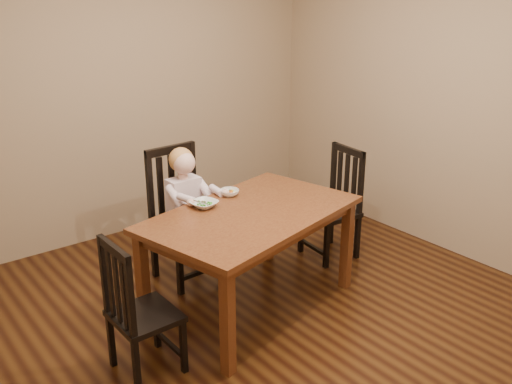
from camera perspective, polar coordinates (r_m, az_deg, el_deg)
room at (r=3.76m, az=0.74°, el=5.69°), size 4.01×4.01×2.71m
dining_table at (r=4.07m, az=-0.47°, el=-3.13°), size 1.70×1.24×0.77m
chair_child at (r=4.63m, az=-7.35°, el=-2.49°), size 0.48×0.46×1.08m
chair_left at (r=3.57m, az=-11.77°, el=-11.58°), size 0.38×0.40×0.91m
chair_right at (r=5.02m, az=7.87°, el=-1.30°), size 0.44×0.46×0.97m
toddler at (r=4.53m, az=-7.06°, el=-0.97°), size 0.35×0.43×0.58m
bowl_peas at (r=4.12m, az=-5.21°, el=-1.22°), size 0.22×0.22×0.05m
bowl_veg at (r=4.33m, az=-2.67°, el=-0.06°), size 0.15×0.15×0.05m
fork at (r=4.07m, az=-5.40°, el=-1.17°), size 0.11×0.08×0.05m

